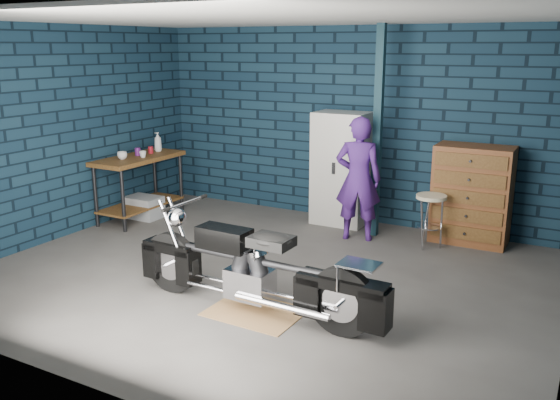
{
  "coord_description": "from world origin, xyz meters",
  "views": [
    {
      "loc": [
        3.05,
        -5.22,
        2.44
      ],
      "look_at": [
        0.04,
        0.3,
        0.79
      ],
      "focal_mm": 38.0,
      "sensor_mm": 36.0,
      "label": 1
    }
  ],
  "objects_px": {
    "storage_bin": "(144,207)",
    "tool_chest": "(472,195)",
    "person": "(358,179)",
    "locker": "(341,169)",
    "workbench": "(140,187)",
    "motorcycle": "(255,263)",
    "shop_stool": "(430,222)"
  },
  "relations": [
    {
      "from": "storage_bin",
      "to": "tool_chest",
      "type": "height_order",
      "value": "tool_chest"
    },
    {
      "from": "person",
      "to": "locker",
      "type": "xyz_separation_m",
      "value": [
        -0.47,
        0.55,
        -0.02
      ]
    },
    {
      "from": "storage_bin",
      "to": "locker",
      "type": "distance_m",
      "value": 2.9
    },
    {
      "from": "tool_chest",
      "to": "storage_bin",
      "type": "bearing_deg",
      "value": -165.63
    },
    {
      "from": "workbench",
      "to": "storage_bin",
      "type": "distance_m",
      "value": 0.3
    },
    {
      "from": "tool_chest",
      "to": "person",
      "type": "bearing_deg",
      "value": -157.1
    },
    {
      "from": "motorcycle",
      "to": "person",
      "type": "distance_m",
      "value": 2.53
    },
    {
      "from": "locker",
      "to": "tool_chest",
      "type": "xyz_separation_m",
      "value": [
        1.77,
        0.0,
        -0.16
      ]
    },
    {
      "from": "workbench",
      "to": "motorcycle",
      "type": "xyz_separation_m",
      "value": [
        3.07,
        -1.91,
        0.03
      ]
    },
    {
      "from": "tool_chest",
      "to": "workbench",
      "type": "bearing_deg",
      "value": -165.33
    },
    {
      "from": "workbench",
      "to": "locker",
      "type": "bearing_deg",
      "value": 23.69
    },
    {
      "from": "motorcycle",
      "to": "shop_stool",
      "type": "height_order",
      "value": "motorcycle"
    },
    {
      "from": "person",
      "to": "shop_stool",
      "type": "relative_size",
      "value": 2.37
    },
    {
      "from": "storage_bin",
      "to": "locker",
      "type": "xyz_separation_m",
      "value": [
        2.6,
        1.12,
        0.62
      ]
    },
    {
      "from": "person",
      "to": "tool_chest",
      "type": "distance_m",
      "value": 1.43
    },
    {
      "from": "workbench",
      "to": "person",
      "type": "xyz_separation_m",
      "value": [
        3.09,
        0.6,
        0.34
      ]
    },
    {
      "from": "motorcycle",
      "to": "storage_bin",
      "type": "relative_size",
      "value": 4.42
    },
    {
      "from": "person",
      "to": "locker",
      "type": "height_order",
      "value": "person"
    },
    {
      "from": "motorcycle",
      "to": "locker",
      "type": "bearing_deg",
      "value": 99.86
    },
    {
      "from": "storage_bin",
      "to": "tool_chest",
      "type": "relative_size",
      "value": 0.41
    },
    {
      "from": "storage_bin",
      "to": "shop_stool",
      "type": "xyz_separation_m",
      "value": [
        3.99,
        0.67,
        0.18
      ]
    },
    {
      "from": "motorcycle",
      "to": "storage_bin",
      "type": "distance_m",
      "value": 3.63
    },
    {
      "from": "person",
      "to": "tool_chest",
      "type": "bearing_deg",
      "value": -173.28
    },
    {
      "from": "person",
      "to": "motorcycle",
      "type": "bearing_deg",
      "value": 73.31
    },
    {
      "from": "workbench",
      "to": "storage_bin",
      "type": "bearing_deg",
      "value": 55.8
    },
    {
      "from": "workbench",
      "to": "tool_chest",
      "type": "xyz_separation_m",
      "value": [
        4.4,
        1.15,
        0.16
      ]
    },
    {
      "from": "motorcycle",
      "to": "shop_stool",
      "type": "distance_m",
      "value": 2.78
    },
    {
      "from": "storage_bin",
      "to": "shop_stool",
      "type": "bearing_deg",
      "value": 9.56
    },
    {
      "from": "motorcycle",
      "to": "tool_chest",
      "type": "height_order",
      "value": "tool_chest"
    },
    {
      "from": "workbench",
      "to": "person",
      "type": "distance_m",
      "value": 3.17
    },
    {
      "from": "motorcycle",
      "to": "storage_bin",
      "type": "xyz_separation_m",
      "value": [
        -3.05,
        1.94,
        -0.33
      ]
    },
    {
      "from": "person",
      "to": "locker",
      "type": "relative_size",
      "value": 1.02
    }
  ]
}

